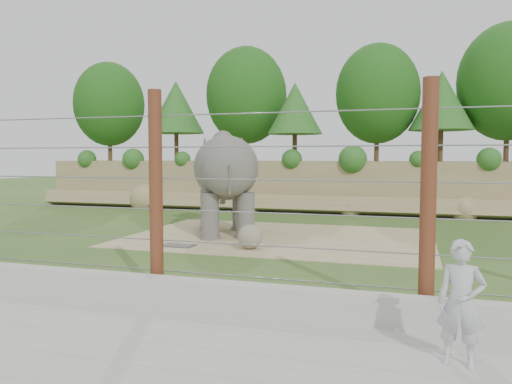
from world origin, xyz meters
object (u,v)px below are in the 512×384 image
(elephant, at_px, (226,183))
(stone_ball, at_px, (250,237))
(zookeeper, at_px, (461,303))
(barrier_fence, at_px, (156,194))

(elephant, relative_size, stone_ball, 6.22)
(stone_ball, distance_m, zookeeper, 8.66)
(elephant, relative_size, zookeeper, 2.73)
(barrier_fence, bearing_deg, zookeeper, -18.53)
(stone_ball, xyz_separation_m, barrier_fence, (-0.23, -5.15, 1.62))
(barrier_fence, relative_size, zookeeper, 12.35)
(elephant, xyz_separation_m, barrier_fence, (1.42, -7.56, 0.19))
(barrier_fence, xyz_separation_m, zookeeper, (5.38, -1.80, -1.17))
(stone_ball, height_order, zookeeper, zookeeper)
(elephant, distance_m, zookeeper, 11.61)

